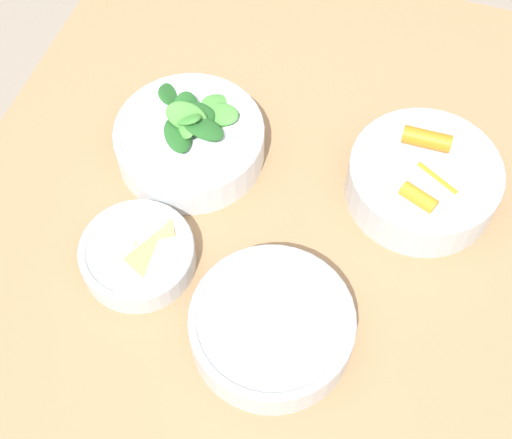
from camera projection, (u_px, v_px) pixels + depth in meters
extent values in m
plane|color=gray|center=(265.00, 427.00, 1.50)|extent=(10.00, 10.00, 0.00)
cube|color=#99724C|center=(271.00, 262.00, 0.87)|extent=(1.04, 0.83, 0.03)
cube|color=olive|center=(172.00, 115.00, 1.48)|extent=(0.06, 0.06, 0.73)
cylinder|color=silver|center=(423.00, 181.00, 0.88)|extent=(0.19, 0.19, 0.05)
torus|color=silver|center=(427.00, 168.00, 0.86)|extent=(0.19, 0.19, 0.01)
cylinder|color=orange|center=(418.00, 142.00, 0.90)|extent=(0.05, 0.05, 0.02)
cylinder|color=orange|center=(427.00, 175.00, 0.87)|extent=(0.04, 0.06, 0.02)
cylinder|color=orange|center=(401.00, 165.00, 0.88)|extent=(0.03, 0.06, 0.02)
cylinder|color=orange|center=(435.00, 183.00, 0.86)|extent=(0.05, 0.06, 0.02)
cylinder|color=orange|center=(428.00, 173.00, 0.88)|extent=(0.05, 0.02, 0.02)
cylinder|color=orange|center=(419.00, 198.00, 0.84)|extent=(0.03, 0.05, 0.02)
cylinder|color=orange|center=(427.00, 139.00, 0.87)|extent=(0.02, 0.06, 0.02)
cylinder|color=silver|center=(190.00, 142.00, 0.92)|extent=(0.19, 0.19, 0.05)
torus|color=silver|center=(189.00, 131.00, 0.90)|extent=(0.19, 0.19, 0.01)
ellipsoid|color=#235B23|center=(185.00, 114.00, 0.90)|extent=(0.07, 0.05, 0.05)
ellipsoid|color=#3D8433|center=(207.00, 131.00, 0.89)|extent=(0.04, 0.05, 0.02)
ellipsoid|color=#235B23|center=(178.00, 135.00, 0.88)|extent=(0.06, 0.06, 0.03)
ellipsoid|color=#235B23|center=(194.00, 114.00, 0.89)|extent=(0.06, 0.07, 0.04)
ellipsoid|color=#235B23|center=(172.00, 94.00, 0.94)|extent=(0.06, 0.04, 0.05)
ellipsoid|color=#4C933D|center=(220.00, 106.00, 0.92)|extent=(0.07, 0.07, 0.04)
ellipsoid|color=#235B23|center=(203.00, 128.00, 0.88)|extent=(0.04, 0.06, 0.03)
ellipsoid|color=#4C933D|center=(187.00, 117.00, 0.88)|extent=(0.05, 0.06, 0.05)
ellipsoid|color=#4C933D|center=(185.00, 122.00, 0.88)|extent=(0.06, 0.05, 0.03)
ellipsoid|color=#3D8433|center=(187.00, 118.00, 0.88)|extent=(0.05, 0.06, 0.04)
ellipsoid|color=#4C933D|center=(221.00, 114.00, 0.91)|extent=(0.05, 0.06, 0.03)
ellipsoid|color=#2D7028|center=(234.00, 125.00, 0.91)|extent=(0.05, 0.05, 0.05)
cylinder|color=silver|center=(272.00, 327.00, 0.79)|extent=(0.18, 0.18, 0.05)
torus|color=silver|center=(272.00, 319.00, 0.77)|extent=(0.18, 0.18, 0.01)
cylinder|color=brown|center=(272.00, 330.00, 0.79)|extent=(0.17, 0.17, 0.03)
ellipsoid|color=#8E5B3D|center=(270.00, 337.00, 0.77)|extent=(0.01, 0.01, 0.01)
ellipsoid|color=#A36B4C|center=(260.00, 322.00, 0.77)|extent=(0.01, 0.01, 0.01)
ellipsoid|color=#8E5B3D|center=(300.00, 311.00, 0.78)|extent=(0.01, 0.01, 0.01)
ellipsoid|color=#A36B4C|center=(321.00, 347.00, 0.76)|extent=(0.01, 0.01, 0.01)
ellipsoid|color=#8E5B3D|center=(308.00, 280.00, 0.81)|extent=(0.01, 0.01, 0.01)
ellipsoid|color=#8E5B3D|center=(271.00, 376.00, 0.75)|extent=(0.01, 0.01, 0.01)
ellipsoid|color=#A36B4C|center=(243.00, 351.00, 0.76)|extent=(0.01, 0.01, 0.01)
ellipsoid|color=#A36B4C|center=(212.00, 298.00, 0.79)|extent=(0.01, 0.01, 0.01)
ellipsoid|color=#AD7551|center=(267.00, 329.00, 0.77)|extent=(0.01, 0.01, 0.01)
ellipsoid|color=#8E5B3D|center=(260.00, 320.00, 0.78)|extent=(0.01, 0.01, 0.01)
ellipsoid|color=#A36B4C|center=(297.00, 319.00, 0.78)|extent=(0.01, 0.01, 0.01)
ellipsoid|color=#AD7551|center=(335.00, 341.00, 0.77)|extent=(0.01, 0.01, 0.01)
ellipsoid|color=#8E5B3D|center=(306.00, 345.00, 0.76)|extent=(0.01, 0.01, 0.01)
ellipsoid|color=#8E5B3D|center=(230.00, 280.00, 0.80)|extent=(0.01, 0.01, 0.01)
ellipsoid|color=#AD7551|center=(298.00, 286.00, 0.80)|extent=(0.01, 0.01, 0.01)
ellipsoid|color=#A36B4C|center=(231.00, 334.00, 0.77)|extent=(0.01, 0.01, 0.01)
cylinder|color=beige|center=(250.00, 329.00, 0.77)|extent=(0.03, 0.03, 0.01)
cylinder|color=#E0A88E|center=(288.00, 280.00, 0.80)|extent=(0.03, 0.03, 0.01)
cylinder|color=tan|center=(325.00, 301.00, 0.79)|extent=(0.03, 0.03, 0.01)
cylinder|color=silver|center=(138.00, 256.00, 0.84)|extent=(0.14, 0.14, 0.03)
torus|color=silver|center=(136.00, 249.00, 0.83)|extent=(0.14, 0.14, 0.01)
cube|color=tan|center=(118.00, 250.00, 0.84)|extent=(0.05, 0.05, 0.02)
cube|color=tan|center=(153.00, 227.00, 0.85)|extent=(0.07, 0.07, 0.02)
cube|color=tan|center=(156.00, 259.00, 0.83)|extent=(0.07, 0.07, 0.02)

